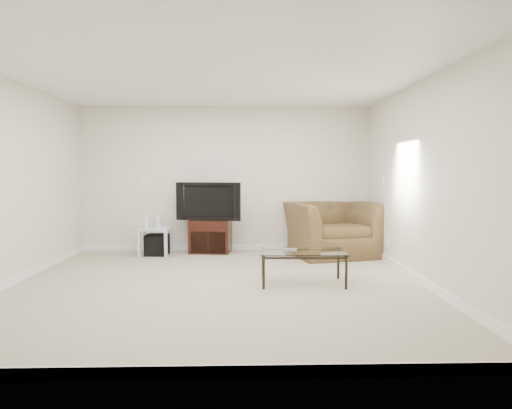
{
  "coord_description": "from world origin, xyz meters",
  "views": [
    {
      "loc": [
        0.32,
        -5.45,
        1.4
      ],
      "look_at": [
        0.5,
        1.2,
        0.9
      ],
      "focal_mm": 32.0,
      "sensor_mm": 36.0,
      "label": 1
    }
  ],
  "objects_px": {
    "side_table": "(155,241)",
    "coffee_table": "(303,267)",
    "tv_stand": "(211,236)",
    "television": "(210,201)",
    "subwoofer": "(157,245)",
    "recliner": "(332,220)"
  },
  "relations": [
    {
      "from": "tv_stand",
      "to": "subwoofer",
      "type": "xyz_separation_m",
      "value": [
        -0.87,
        -0.21,
        -0.12
      ]
    },
    {
      "from": "television",
      "to": "recliner",
      "type": "height_order",
      "value": "television"
    },
    {
      "from": "subwoofer",
      "to": "coffee_table",
      "type": "bearing_deg",
      "value": -42.75
    },
    {
      "from": "tv_stand",
      "to": "subwoofer",
      "type": "distance_m",
      "value": 0.9
    },
    {
      "from": "subwoofer",
      "to": "coffee_table",
      "type": "height_order",
      "value": "coffee_table"
    },
    {
      "from": "coffee_table",
      "to": "tv_stand",
      "type": "bearing_deg",
      "value": 120.3
    },
    {
      "from": "side_table",
      "to": "recliner",
      "type": "distance_m",
      "value": 2.95
    },
    {
      "from": "subwoofer",
      "to": "recliner",
      "type": "xyz_separation_m",
      "value": [
        2.9,
        -0.11,
        0.43
      ]
    },
    {
      "from": "side_table",
      "to": "coffee_table",
      "type": "xyz_separation_m",
      "value": [
        2.19,
        -1.98,
        -0.02
      ]
    },
    {
      "from": "side_table",
      "to": "coffee_table",
      "type": "distance_m",
      "value": 2.95
    },
    {
      "from": "television",
      "to": "side_table",
      "type": "xyz_separation_m",
      "value": [
        -0.9,
        -0.2,
        -0.65
      ]
    },
    {
      "from": "television",
      "to": "recliner",
      "type": "bearing_deg",
      "value": 3.17
    },
    {
      "from": "recliner",
      "to": "coffee_table",
      "type": "height_order",
      "value": "recliner"
    },
    {
      "from": "tv_stand",
      "to": "television",
      "type": "bearing_deg",
      "value": -90.0
    },
    {
      "from": "side_table",
      "to": "coffee_table",
      "type": "bearing_deg",
      "value": -42.1
    },
    {
      "from": "side_table",
      "to": "coffee_table",
      "type": "height_order",
      "value": "side_table"
    },
    {
      "from": "tv_stand",
      "to": "side_table",
      "type": "height_order",
      "value": "tv_stand"
    },
    {
      "from": "tv_stand",
      "to": "side_table",
      "type": "distance_m",
      "value": 0.93
    },
    {
      "from": "subwoofer",
      "to": "recliner",
      "type": "height_order",
      "value": "recliner"
    },
    {
      "from": "tv_stand",
      "to": "television",
      "type": "distance_m",
      "value": 0.6
    },
    {
      "from": "subwoofer",
      "to": "recliner",
      "type": "bearing_deg",
      "value": -2.24
    },
    {
      "from": "tv_stand",
      "to": "subwoofer",
      "type": "bearing_deg",
      "value": -159.8
    }
  ]
}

